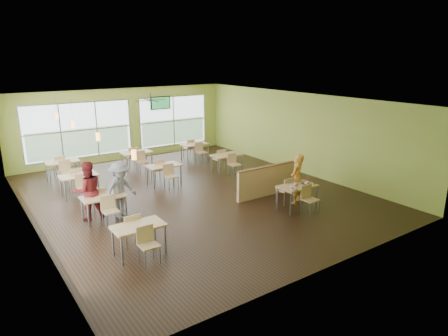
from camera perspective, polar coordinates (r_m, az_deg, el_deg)
The scene contains 20 objects.
room at distance 13.32m, azimuth -4.73°, elevation 2.76°, with size 12.00×12.04×3.20m.
window_bays at distance 15.16m, azimuth -19.40°, elevation 3.02°, with size 9.24×10.24×2.38m.
main_table at distance 12.48m, azimuth 10.43°, elevation -2.99°, with size 1.22×1.52×0.87m.
half_wall_divider at distance 13.51m, azimuth 6.07°, elevation -1.82°, with size 2.40×0.14×1.04m.
dining_tables at distance 14.60m, azimuth -11.61°, elevation -0.28°, with size 6.92×8.72×0.87m.
pendant_lights at distance 12.55m, azimuth -19.20°, elevation 5.11°, with size 0.11×7.31×0.86m.
ceiling_fan at distance 15.74m, azimuth -10.43°, elevation 9.53°, with size 1.25×1.25×0.29m.
tv_backwall at distance 19.16m, azimuth -9.08°, elevation 9.17°, with size 1.00×0.07×0.60m.
man_plaid at distance 12.92m, azimuth 10.35°, elevation -1.52°, with size 0.59×0.39×1.61m, color #F0521A.
patron_maroon at distance 12.07m, azimuth -18.87°, elevation -3.10°, with size 0.84×0.65×1.72m, color maroon.
patron_grey at distance 11.95m, azimuth -14.56°, elevation -3.01°, with size 1.09×0.63×1.69m, color slate.
cup_blue at distance 12.02m, azimuth 9.67°, elevation -2.76°, with size 0.09×0.09×0.31m.
cup_yellow at distance 12.24m, azimuth 10.11°, elevation -2.44°, with size 0.09×0.09×0.32m.
cup_red_near at distance 12.42m, azimuth 11.61°, elevation -2.23°, with size 0.09×0.09×0.33m.
cup_red_far at distance 12.51m, azimuth 11.83°, elevation -2.12°, with size 0.09×0.09×0.31m.
food_basket at distance 12.66m, azimuth 11.51°, elevation -2.04°, with size 0.27×0.27×0.06m.
ketchup_cup at distance 12.67m, azimuth 12.82°, elevation -2.21°, with size 0.06×0.06×0.02m, color #AC0002.
wrapper_left at distance 11.97m, azimuth 10.14°, elevation -3.07°, with size 0.17×0.15×0.04m, color #9B804B.
wrapper_mid at distance 12.46m, azimuth 10.03°, elevation -2.28°, with size 0.22×0.20×0.06m, color #9B804B.
wrapper_right at distance 12.40m, azimuth 11.82°, elevation -2.50°, with size 0.16×0.14×0.04m, color #9B804B.
Camera 1 is at (-6.48, -11.25, 4.59)m, focal length 32.00 mm.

